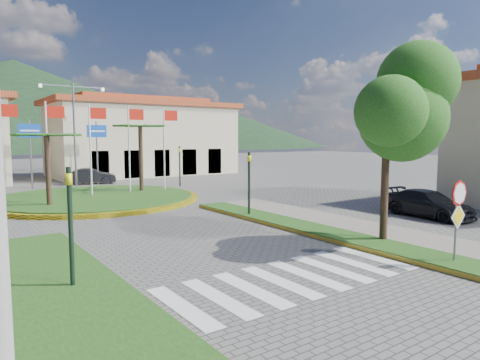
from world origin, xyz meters
TOP-DOWN VIEW (x-y plane):
  - ground at (0.00, 0.00)m, footprint 160.00×160.00m
  - sidewalk_right at (6.00, 2.00)m, footprint 4.00×28.00m
  - verge_right at (4.80, 2.00)m, footprint 1.60×28.00m
  - median_left at (-6.50, 6.00)m, footprint 5.00×14.00m
  - crosswalk at (0.00, 4.00)m, footprint 8.00×3.00m
  - roundabout_island at (0.00, 22.00)m, footprint 12.70×12.70m
  - stop_sign at (4.90, 1.96)m, footprint 0.80×0.11m
  - deciduous_tree at (5.50, 5.00)m, footprint 3.60×3.60m
  - traffic_light_left at (-5.20, 6.50)m, footprint 0.15×0.18m
  - traffic_light_right at (4.50, 12.00)m, footprint 0.15×0.18m
  - traffic_light_far at (8.00, 26.00)m, footprint 0.18×0.15m
  - direction_sign_west at (-2.00, 30.97)m, footprint 1.60×0.14m
  - direction_sign_east at (3.00, 30.97)m, footprint 1.60×0.14m
  - street_lamp_centre at (1.00, 30.00)m, footprint 4.80×0.16m
  - building_right at (10.00, 38.00)m, footprint 19.08×9.54m
  - hill_far_mid at (15.00, 160.00)m, footprint 180.00×180.00m
  - hill_far_east at (70.00, 135.00)m, footprint 120.00×120.00m
  - car_dark_b at (2.65, 31.73)m, footprint 4.24×2.55m
  - car_side_right at (11.82, 7.00)m, footprint 2.26×4.69m

SIDE VIEW (x-z plane):
  - ground at x=0.00m, z-range 0.00..0.00m
  - crosswalk at x=0.00m, z-range 0.00..0.01m
  - sidewalk_right at x=6.00m, z-range 0.00..0.15m
  - verge_right at x=4.80m, z-range 0.00..0.18m
  - median_left at x=-6.50m, z-range 0.00..0.18m
  - roundabout_island at x=0.00m, z-range -2.83..3.17m
  - car_side_right at x=11.82m, z-range 0.00..1.32m
  - car_dark_b at x=2.65m, z-range 0.00..1.32m
  - stop_sign at x=4.90m, z-range 0.47..3.12m
  - traffic_light_left at x=-5.20m, z-range 0.34..3.54m
  - traffic_light_right at x=4.50m, z-range 0.34..3.54m
  - traffic_light_far at x=8.00m, z-range 0.34..3.54m
  - direction_sign_west at x=-2.00m, z-range 0.93..6.13m
  - direction_sign_east at x=3.00m, z-range 0.93..6.13m
  - building_right at x=10.00m, z-range -0.12..7.93m
  - street_lamp_centre at x=1.00m, z-range 0.50..8.50m
  - deciduous_tree at x=5.50m, z-range 1.78..8.58m
  - hill_far_east at x=70.00m, z-range 0.00..18.00m
  - hill_far_mid at x=15.00m, z-range 0.00..30.00m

